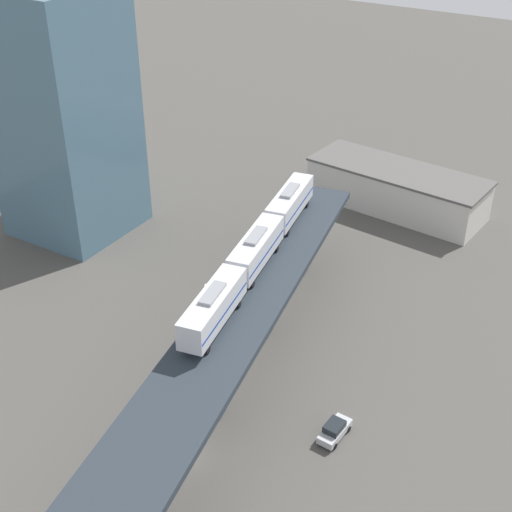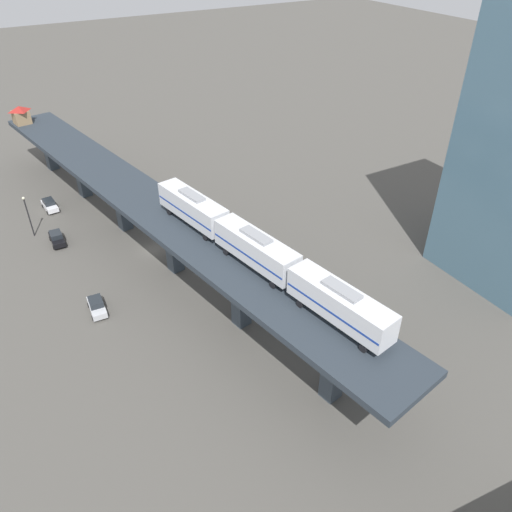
# 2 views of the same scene
# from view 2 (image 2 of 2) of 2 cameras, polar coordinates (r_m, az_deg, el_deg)

# --- Properties ---
(ground_plane) EXTENTS (400.00, 400.00, 0.00)m
(ground_plane) POSITION_cam_2_polar(r_m,az_deg,el_deg) (77.79, -11.68, 0.69)
(ground_plane) COLOR #4C4944
(elevated_viaduct) EXTENTS (24.97, 92.00, 8.70)m
(elevated_viaduct) POSITION_cam_2_polar(r_m,az_deg,el_deg) (74.13, -12.43, 5.52)
(elevated_viaduct) COLOR #283039
(elevated_viaduct) RESTS_ON ground
(subway_train) EXTENTS (9.51, 37.09, 4.45)m
(subway_train) POSITION_cam_2_polar(r_m,az_deg,el_deg) (56.34, -0.00, 0.87)
(subway_train) COLOR silver
(subway_train) RESTS_ON elevated_viaduct
(signal_hut) EXTENTS (3.75, 3.75, 3.40)m
(signal_hut) POSITION_cam_2_polar(r_m,az_deg,el_deg) (109.15, -25.31, 14.42)
(signal_hut) COLOR #8C7251
(signal_hut) RESTS_ON elevated_viaduct
(street_car_white) EXTENTS (2.27, 4.55, 1.89)m
(street_car_white) POSITION_cam_2_polar(r_m,az_deg,el_deg) (93.42, -22.53, 5.43)
(street_car_white) COLOR silver
(street_car_white) RESTS_ON ground
(street_car_silver) EXTENTS (2.18, 4.51, 1.89)m
(street_car_silver) POSITION_cam_2_polar(r_m,az_deg,el_deg) (67.47, -17.75, -5.43)
(street_car_silver) COLOR #B7BABF
(street_car_silver) RESTS_ON ground
(street_car_black) EXTENTS (1.98, 4.42, 1.89)m
(street_car_black) POSITION_cam_2_polar(r_m,az_deg,el_deg) (83.18, -21.82, 1.92)
(street_car_black) COLOR black
(street_car_black) RESTS_ON ground
(delivery_truck) EXTENTS (5.51, 7.37, 3.20)m
(delivery_truck) POSITION_cam_2_polar(r_m,az_deg,el_deg) (65.55, 3.16, -3.90)
(delivery_truck) COLOR #333338
(delivery_truck) RESTS_ON ground
(street_lamp) EXTENTS (0.44, 0.44, 6.94)m
(street_lamp) POSITION_cam_2_polar(r_m,az_deg,el_deg) (85.16, -24.63, 4.47)
(street_lamp) COLOR black
(street_lamp) RESTS_ON ground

